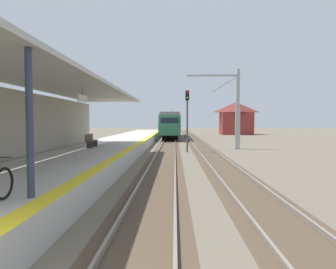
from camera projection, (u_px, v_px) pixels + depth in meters
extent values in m
cube|color=#B7B5AD|center=(98.00, 154.00, 19.36)|extent=(5.00, 80.00, 0.90)
cube|color=yellow|center=(132.00, 147.00, 19.28)|extent=(0.50, 80.00, 0.01)
cube|color=#4C4C4C|center=(9.00, 169.00, 13.33)|extent=(0.50, 24.00, 0.90)
cube|color=#9E9384|center=(8.00, 124.00, 13.24)|extent=(0.40, 24.00, 3.20)
cube|color=#B2B2AD|center=(59.00, 83.00, 13.09)|extent=(4.40, 24.00, 0.16)
cylinder|color=#2D334C|center=(30.00, 143.00, 6.56)|extent=(0.16, 0.16, 4.27)
cube|color=white|center=(82.00, 98.00, 15.10)|extent=(0.08, 1.40, 0.36)
cylinder|color=#333333|center=(82.00, 92.00, 15.09)|extent=(0.03, 0.03, 0.27)
cube|color=#4C3D2D|center=(166.00, 154.00, 23.26)|extent=(2.34, 120.00, 0.01)
cube|color=slate|center=(157.00, 153.00, 23.28)|extent=(0.08, 120.00, 0.15)
cube|color=slate|center=(175.00, 153.00, 23.24)|extent=(0.08, 120.00, 0.15)
cube|color=#4C3D2D|center=(209.00, 154.00, 23.18)|extent=(2.34, 120.00, 0.01)
cube|color=slate|center=(200.00, 153.00, 23.20)|extent=(0.08, 120.00, 0.15)
cube|color=slate|center=(218.00, 153.00, 23.16)|extent=(0.08, 120.00, 0.15)
cube|color=#286647|center=(171.00, 125.00, 46.73)|extent=(2.90, 18.00, 2.70)
cube|color=slate|center=(171.00, 115.00, 46.66)|extent=(2.67, 18.00, 0.44)
cube|color=black|center=(170.00, 122.00, 37.71)|extent=(2.32, 0.06, 1.21)
cube|color=#286647|center=(169.00, 129.00, 36.97)|extent=(2.78, 1.60, 1.49)
cube|color=black|center=(180.00, 122.00, 46.68)|extent=(0.04, 15.84, 0.86)
cylinder|color=#333333|center=(171.00, 111.00, 50.22)|extent=(0.06, 0.06, 0.90)
cube|color=black|center=(170.00, 137.00, 40.97)|extent=(2.17, 2.20, 0.72)
cube|color=black|center=(171.00, 134.00, 52.65)|extent=(2.17, 2.20, 0.72)
torus|color=black|center=(4.00, 183.00, 6.41)|extent=(0.06, 0.72, 0.72)
cylinder|color=#262626|center=(0.00, 157.00, 6.29)|extent=(0.48, 0.03, 0.03)
cylinder|color=#4C4C4C|center=(187.00, 126.00, 24.61)|extent=(0.16, 0.16, 4.40)
cube|color=black|center=(187.00, 95.00, 24.49)|extent=(0.32, 0.24, 0.80)
sphere|color=red|center=(187.00, 93.00, 24.34)|extent=(0.16, 0.16, 0.16)
sphere|color=green|center=(187.00, 98.00, 24.36)|extent=(0.16, 0.16, 0.16)
cube|color=#9EA3A8|center=(238.00, 129.00, 27.37)|extent=(0.40, 0.40, 3.75)
cube|color=#9EA3A8|center=(238.00, 89.00, 27.20)|extent=(0.28, 0.28, 3.75)
cube|color=#9EA3A8|center=(212.00, 75.00, 27.20)|extent=(4.80, 0.16, 0.16)
cylinder|color=#9EA3A8|center=(225.00, 84.00, 27.21)|extent=(2.47, 0.07, 1.60)
cube|color=brown|center=(92.00, 141.00, 19.26)|extent=(0.44, 1.60, 0.06)
cube|color=brown|center=(89.00, 137.00, 19.25)|extent=(0.06, 1.60, 0.40)
cube|color=#333333|center=(89.00, 145.00, 18.67)|extent=(0.36, 0.08, 0.44)
cube|color=#333333|center=(95.00, 143.00, 19.87)|extent=(0.36, 0.08, 0.44)
cube|color=maroon|center=(236.00, 123.00, 57.88)|extent=(6.00, 4.80, 4.40)
pyramid|color=maroon|center=(236.00, 107.00, 57.73)|extent=(6.60, 5.28, 2.00)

